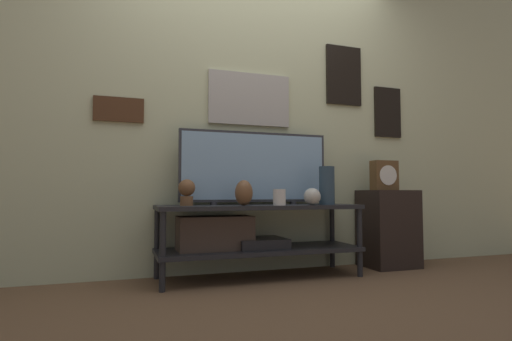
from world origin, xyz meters
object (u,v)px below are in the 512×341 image
vase_tall_ceramic (327,186)px  candle_jar (279,197)px  television (255,167)px  vase_round_glass (312,197)px  vase_urn_stoneware (244,193)px  mantel_clock (384,175)px  decorative_bust (187,191)px

vase_tall_ceramic → candle_jar: vase_tall_ceramic is taller
television → vase_round_glass: size_ratio=9.42×
vase_tall_ceramic → vase_urn_stoneware: (-0.65, -0.01, -0.05)m
vase_urn_stoneware → candle_jar: (0.24, -0.05, -0.03)m
vase_round_glass → mantel_clock: bearing=14.0°
candle_jar → mantel_clock: mantel_clock is taller
vase_tall_ceramic → television: bearing=157.1°
vase_round_glass → decorative_bust: bearing=170.5°
vase_urn_stoneware → candle_jar: size_ratio=1.55×
vase_tall_ceramic → decorative_bust: bearing=174.7°
vase_tall_ceramic → mantel_clock: size_ratio=1.16×
television → candle_jar: television is taller
mantel_clock → vase_urn_stoneware: bearing=-173.2°
television → vase_tall_ceramic: bearing=-22.9°
candle_jar → decorative_bust: size_ratio=0.63×
mantel_clock → decorative_bust: bearing=-178.5°
television → vase_round_glass: bearing=-37.0°
decorative_bust → candle_jar: bearing=-14.2°
vase_round_glass → candle_jar: bearing=-177.8°
vase_urn_stoneware → mantel_clock: mantel_clock is taller
vase_round_glass → mantel_clock: mantel_clock is taller
candle_jar → mantel_clock: 1.05m
vase_round_glass → mantel_clock: size_ratio=0.50×
vase_round_glass → mantel_clock: (0.76, 0.19, 0.17)m
vase_urn_stoneware → mantel_clock: (1.26, 0.15, 0.14)m
television → vase_round_glass: (0.35, -0.26, -0.22)m
vase_tall_ceramic → mantel_clock: bearing=12.7°
television → candle_jar: (0.09, -0.27, -0.23)m
decorative_bust → vase_tall_ceramic: bearing=-5.3°
mantel_clock → vase_tall_ceramic: bearing=-167.3°
candle_jar → television: bearing=108.0°
vase_tall_ceramic → mantel_clock: mantel_clock is taller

